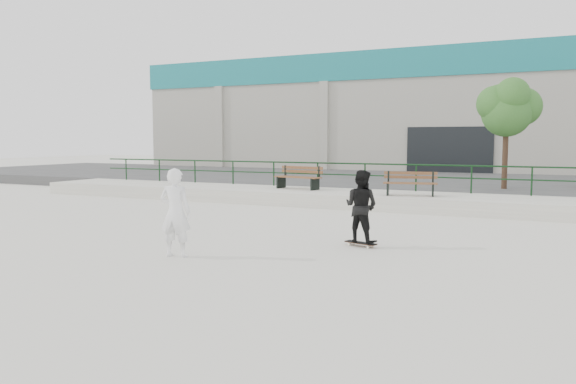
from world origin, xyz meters
The scene contains 11 objects.
ground centered at (0.00, 0.00, 0.00)m, with size 120.00×120.00×0.00m, color silver.
ledge centered at (0.00, 9.50, 0.25)m, with size 30.00×3.00×0.50m, color silver.
parking_strip centered at (0.00, 18.00, 0.25)m, with size 60.00×14.00×0.50m, color #3A3A3A.
railing centered at (0.00, 10.80, 1.24)m, with size 28.00×0.06×1.03m.
commercial_building centered at (0.00, 31.99, 4.58)m, with size 44.20×16.33×8.00m.
bench_left centered at (-3.40, 9.83, 0.95)m, with size 2.04×0.95×0.91m.
bench_right centered at (1.19, 9.10, 0.92)m, with size 1.90×0.90×0.84m.
tree centered at (3.94, 13.40, 3.73)m, with size 2.42×2.15×4.31m.
skateboard centered at (1.74, 1.93, 0.07)m, with size 0.80×0.41×0.09m.
standing_skater centered at (1.74, 1.93, 0.93)m, with size 0.81×0.63×1.66m, color black.
seated_skater centered at (-1.39, -0.83, 0.93)m, with size 0.68×0.44×1.86m, color white.
Camera 1 is at (5.70, -10.26, 2.44)m, focal length 35.00 mm.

